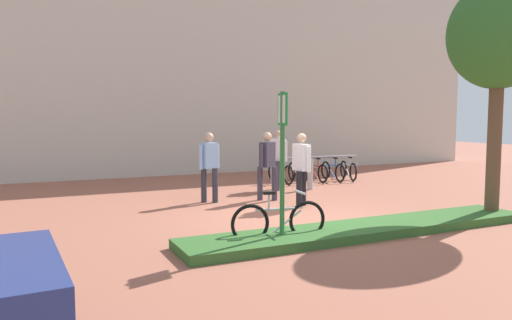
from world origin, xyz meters
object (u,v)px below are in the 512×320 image
parking_sign_post (282,146)px  bike_rack_cluster (315,171)px  person_shirt_blue (301,165)px  person_shirt_white (278,156)px  bike_at_sign (279,221)px  tree_sidewalk (499,37)px  bollard_steel (310,174)px  person_suited_navy (267,162)px  person_casual_tan (209,163)px

parking_sign_post → bike_rack_cluster: size_ratio=0.78×
person_shirt_blue → person_shirt_white: bearing=73.4°
bike_rack_cluster → bike_at_sign: bearing=-126.9°
bike_at_sign → person_shirt_white: bearing=62.1°
tree_sidewalk → bike_rack_cluster: (-0.14, 6.54, -3.36)m
tree_sidewalk → person_shirt_blue: tree_sidewalk is taller
tree_sidewalk → bollard_steel: bearing=104.5°
tree_sidewalk → person_shirt_white: tree_sidewalk is taller
parking_sign_post → person_shirt_blue: parking_sign_post is taller
bollard_steel → parking_sign_post: bearing=-126.2°
bollard_steel → person_shirt_blue: bearing=-126.3°
tree_sidewalk → parking_sign_post: tree_sidewalk is taller
parking_sign_post → person_suited_navy: bearing=66.4°
person_suited_navy → person_shirt_white: bearing=53.3°
tree_sidewalk → person_shirt_white: 6.42m
tree_sidewalk → person_shirt_white: (-2.14, 5.40, -2.72)m
tree_sidewalk → parking_sign_post: bearing=179.8°
bollard_steel → person_shirt_blue: person_shirt_blue is taller
person_shirt_blue → person_suited_navy: size_ratio=1.00×
person_casual_tan → person_shirt_blue: bearing=-39.6°
parking_sign_post → person_shirt_white: (2.81, 5.38, -0.64)m
tree_sidewalk → person_shirt_blue: bearing=136.1°
bike_at_sign → person_suited_navy: size_ratio=0.97×
tree_sidewalk → person_suited_navy: 5.77m
bollard_steel → person_suited_navy: size_ratio=0.52×
tree_sidewalk → parking_sign_post: 5.37m
parking_sign_post → bollard_steel: 6.30m
person_casual_tan → person_suited_navy: bearing=-13.1°
parking_sign_post → bike_at_sign: parking_sign_post is taller
bike_rack_cluster → parking_sign_post: bearing=-126.4°
parking_sign_post → bollard_steel: bearing=53.8°
person_suited_navy → bollard_steel: bearing=29.1°
bike_at_sign → tree_sidewalk: bearing=-2.7°
bollard_steel → person_shirt_white: bearing=155.1°
bollard_steel → person_casual_tan: 3.49m
parking_sign_post → bike_rack_cluster: 8.21m
person_shirt_blue → person_casual_tan: same height
tree_sidewalk → bike_at_sign: bearing=177.3°
bike_rack_cluster → person_casual_tan: person_casual_tan is taller
tree_sidewalk → bike_at_sign: 5.93m
person_shirt_blue → person_shirt_white: size_ratio=1.00×
tree_sidewalk → person_suited_navy: size_ratio=2.83×
person_casual_tan → person_shirt_white: same height
person_shirt_white → bike_at_sign: bearing=-117.9°
tree_sidewalk → bike_rack_cluster: tree_sidewalk is taller
person_casual_tan → person_shirt_white: 2.77m
bollard_steel → person_casual_tan: size_ratio=0.52×
person_shirt_white → tree_sidewalk: bearing=-68.4°
person_shirt_white → person_suited_navy: same height
bike_at_sign → bike_rack_cluster: size_ratio=0.52×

